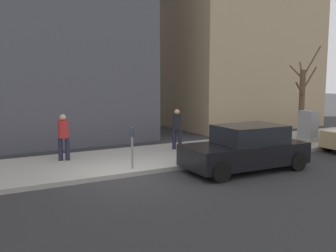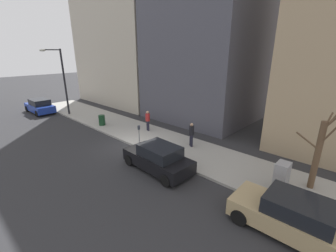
# 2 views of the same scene
# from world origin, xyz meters

# --- Properties ---
(ground_plane) EXTENTS (120.00, 120.00, 0.00)m
(ground_plane) POSITION_xyz_m (0.00, 0.00, 0.00)
(ground_plane) COLOR #2B2B2D
(sidewalk) EXTENTS (4.00, 36.00, 0.15)m
(sidewalk) POSITION_xyz_m (2.00, 0.00, 0.07)
(sidewalk) COLOR #9E9B93
(sidewalk) RESTS_ON ground
(parked_car_tan) EXTENTS (2.00, 4.24, 1.52)m
(parked_car_tan) POSITION_xyz_m (-1.02, -10.62, 0.74)
(parked_car_tan) COLOR tan
(parked_car_tan) RESTS_ON ground
(parked_car_black) EXTENTS (2.06, 4.26, 1.52)m
(parked_car_black) POSITION_xyz_m (-1.07, -3.71, 0.74)
(parked_car_black) COLOR black
(parked_car_black) RESTS_ON ground
(parked_car_blue) EXTENTS (1.97, 4.22, 1.52)m
(parked_car_blue) POSITION_xyz_m (-1.15, 14.64, 0.74)
(parked_car_blue) COLOR #1E389E
(parked_car_blue) RESTS_ON ground
(parking_meter) EXTENTS (0.14, 0.10, 1.35)m
(parking_meter) POSITION_xyz_m (0.45, -0.24, 0.98)
(parking_meter) COLOR slate
(parking_meter) RESTS_ON sidewalk
(utility_box) EXTENTS (0.83, 0.61, 1.43)m
(utility_box) POSITION_xyz_m (1.30, -9.47, 0.85)
(utility_box) COLOR #A8A399
(utility_box) RESTS_ON sidewalk
(streetlamp) EXTENTS (1.97, 0.32, 6.50)m
(streetlamp) POSITION_xyz_m (0.28, 11.36, 4.02)
(streetlamp) COLOR black
(streetlamp) RESTS_ON sidewalk
(bare_tree) EXTENTS (1.46, 1.89, 4.54)m
(bare_tree) POSITION_xyz_m (2.60, -10.50, 2.02)
(bare_tree) COLOR brown
(bare_tree) RESTS_ON sidewalk
(trash_bin) EXTENTS (0.56, 0.56, 0.90)m
(trash_bin) POSITION_xyz_m (0.90, 5.45, 0.60)
(trash_bin) COLOR #14381E
(trash_bin) RESTS_ON sidewalk
(pedestrian_near_meter) EXTENTS (0.36, 0.36, 1.66)m
(pedestrian_near_meter) POSITION_xyz_m (2.62, -3.20, 1.09)
(pedestrian_near_meter) COLOR #1E1E2D
(pedestrian_near_meter) RESTS_ON sidewalk
(pedestrian_midblock) EXTENTS (0.36, 0.38, 1.66)m
(pedestrian_midblock) POSITION_xyz_m (2.75, 1.41, 1.09)
(pedestrian_midblock) COLOR #1E1E2D
(pedestrian_midblock) RESTS_ON sidewalk
(office_block_center) EXTENTS (9.64, 9.64, 17.38)m
(office_block_center) POSITION_xyz_m (10.32, 0.87, 8.69)
(office_block_center) COLOR #4C4C56
(office_block_center) RESTS_ON ground
(office_tower_right) EXTENTS (12.96, 12.96, 21.68)m
(office_tower_right) POSITION_xyz_m (11.98, 12.43, 10.84)
(office_tower_right) COLOR #BCB29E
(office_tower_right) RESTS_ON ground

